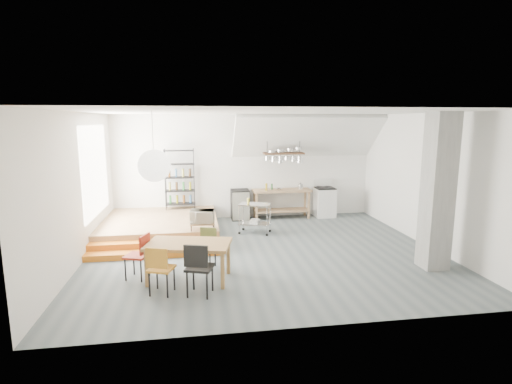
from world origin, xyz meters
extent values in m
plane|color=#505A5C|center=(0.00, 0.00, 0.00)|extent=(8.00, 8.00, 0.00)
cube|color=silver|center=(0.00, 3.50, 1.60)|extent=(8.00, 0.04, 3.20)
cube|color=silver|center=(-4.00, 0.00, 1.60)|extent=(0.04, 7.00, 3.20)
cube|color=silver|center=(4.00, 0.00, 1.60)|extent=(0.04, 7.00, 3.20)
cube|color=white|center=(0.00, 0.00, 3.20)|extent=(8.00, 7.00, 0.02)
cube|color=white|center=(1.80, 2.90, 2.55)|extent=(4.40, 1.44, 1.32)
cube|color=white|center=(-3.98, 1.50, 1.80)|extent=(0.02, 2.50, 2.20)
cube|color=#8F6B47|center=(-2.50, 2.00, 0.20)|extent=(3.00, 3.00, 0.40)
cube|color=orange|center=(-2.50, 0.05, 0.07)|extent=(3.00, 0.35, 0.13)
cube|color=orange|center=(-2.50, 0.40, 0.13)|extent=(3.00, 0.35, 0.27)
cube|color=gray|center=(3.30, -1.50, 1.60)|extent=(0.50, 0.50, 3.20)
cube|color=#8F6B47|center=(1.10, 3.15, 0.88)|extent=(1.80, 0.60, 0.06)
cube|color=#8F6B47|center=(1.10, 3.15, 0.25)|extent=(1.70, 0.55, 0.04)
cube|color=#8F6B47|center=(1.92, 3.37, 0.43)|extent=(0.06, 0.06, 0.86)
cube|color=#8F6B47|center=(0.28, 3.37, 0.43)|extent=(0.06, 0.06, 0.86)
cube|color=#8F6B47|center=(1.92, 2.93, 0.43)|extent=(0.06, 0.06, 0.86)
cube|color=#8F6B47|center=(0.28, 2.93, 0.43)|extent=(0.06, 0.06, 0.86)
cube|color=white|center=(2.50, 3.15, 0.45)|extent=(0.60, 0.60, 0.90)
cube|color=black|center=(2.50, 3.15, 0.92)|extent=(0.58, 0.58, 0.03)
cube|color=white|center=(2.50, 3.43, 1.05)|extent=(0.60, 0.05, 0.25)
cylinder|color=black|center=(2.64, 3.29, 0.94)|extent=(0.18, 0.18, 0.02)
cylinder|color=black|center=(2.36, 3.29, 0.94)|extent=(0.18, 0.18, 0.02)
cylinder|color=black|center=(2.64, 3.01, 0.94)|extent=(0.18, 0.18, 0.02)
cylinder|color=black|center=(2.36, 3.01, 0.94)|extent=(0.18, 0.18, 0.02)
cube|color=#3D2718|center=(1.10, 2.95, 2.05)|extent=(1.20, 0.50, 0.05)
cylinder|color=black|center=(0.60, 2.95, 2.62)|extent=(0.02, 0.02, 1.15)
cylinder|color=black|center=(1.60, 2.95, 2.62)|extent=(0.02, 0.02, 1.15)
cylinder|color=silver|center=(0.60, 2.90, 1.91)|extent=(0.16, 0.16, 0.12)
cylinder|color=silver|center=(0.80, 2.90, 1.89)|extent=(0.20, 0.20, 0.16)
cylinder|color=silver|center=(1.00, 2.90, 1.87)|extent=(0.16, 0.16, 0.20)
cylinder|color=silver|center=(1.20, 2.90, 1.91)|extent=(0.20, 0.20, 0.12)
cylinder|color=silver|center=(1.40, 2.90, 1.89)|extent=(0.16, 0.16, 0.16)
cylinder|color=silver|center=(1.60, 2.90, 1.87)|extent=(0.20, 0.20, 0.20)
cylinder|color=black|center=(-1.58, 3.38, 1.30)|extent=(0.02, 0.02, 1.80)
cylinder|color=black|center=(-2.42, 3.38, 1.30)|extent=(0.02, 0.02, 1.80)
cylinder|color=black|center=(-1.58, 3.02, 1.30)|extent=(0.02, 0.02, 1.80)
cylinder|color=black|center=(-2.42, 3.02, 1.30)|extent=(0.02, 0.02, 1.80)
cube|color=black|center=(-2.00, 3.20, 0.55)|extent=(0.88, 0.38, 0.02)
cube|color=black|center=(-2.00, 3.20, 0.95)|extent=(0.88, 0.38, 0.02)
cube|color=black|center=(-2.00, 3.20, 1.35)|extent=(0.88, 0.38, 0.02)
cube|color=black|center=(-2.00, 3.20, 1.75)|extent=(0.88, 0.38, 0.02)
cube|color=black|center=(-2.00, 3.20, 2.15)|extent=(0.88, 0.38, 0.03)
cylinder|color=#378B3D|center=(-2.00, 3.20, 0.69)|extent=(0.07, 0.07, 0.24)
cylinder|color=olive|center=(-2.00, 3.20, 1.09)|extent=(0.07, 0.07, 0.24)
cylinder|color=brown|center=(-2.00, 3.20, 1.49)|extent=(0.07, 0.07, 0.24)
cube|color=#8F6B47|center=(-1.40, 0.75, 0.55)|extent=(0.60, 0.40, 0.03)
cylinder|color=black|center=(-1.13, 0.92, 0.47)|extent=(0.02, 0.02, 0.13)
cylinder|color=black|center=(-1.67, 0.92, 0.47)|extent=(0.02, 0.02, 0.13)
cylinder|color=black|center=(-1.13, 0.58, 0.47)|extent=(0.02, 0.02, 0.13)
cylinder|color=black|center=(-1.67, 0.58, 0.47)|extent=(0.02, 0.02, 0.13)
sphere|color=white|center=(-2.28, -1.28, 2.20)|extent=(0.60, 0.60, 0.60)
cube|color=olive|center=(-1.70, -1.42, 0.71)|extent=(1.71, 1.20, 0.06)
cube|color=olive|center=(-0.93, -1.21, 0.34)|extent=(0.08, 0.08, 0.68)
cube|color=olive|center=(-2.30, -0.90, 0.34)|extent=(0.08, 0.08, 0.68)
cube|color=olive|center=(-1.10, -1.93, 0.34)|extent=(0.08, 0.08, 0.68)
cube|color=olive|center=(-2.46, -1.62, 0.34)|extent=(0.08, 0.08, 0.68)
cube|color=#BE7B20|center=(-2.17, -1.96, 0.46)|extent=(0.51, 0.51, 0.04)
cube|color=#BE7B20|center=(-2.23, -2.13, 0.71)|extent=(0.38, 0.16, 0.36)
cylinder|color=black|center=(-2.38, -2.06, 0.22)|extent=(0.03, 0.03, 0.45)
cylinder|color=black|center=(-2.07, -2.16, 0.22)|extent=(0.03, 0.03, 0.45)
cylinder|color=black|center=(-2.27, -1.75, 0.22)|extent=(0.03, 0.03, 0.45)
cylinder|color=black|center=(-1.96, -1.85, 0.22)|extent=(0.03, 0.03, 0.45)
cube|color=black|center=(-1.51, -2.11, 0.49)|extent=(0.55, 0.55, 0.04)
cube|color=black|center=(-1.57, -2.30, 0.77)|extent=(0.41, 0.17, 0.38)
cylinder|color=black|center=(-1.73, -2.22, 0.24)|extent=(0.03, 0.03, 0.48)
cylinder|color=black|center=(-1.39, -2.33, 0.24)|extent=(0.03, 0.03, 0.48)
cylinder|color=black|center=(-1.62, -1.89, 0.24)|extent=(0.03, 0.03, 0.48)
cylinder|color=black|center=(-1.29, -1.99, 0.24)|extent=(0.03, 0.03, 0.48)
cube|color=#5E6730|center=(-1.37, -0.84, 0.42)|extent=(0.50, 0.50, 0.04)
cube|color=#5E6730|center=(-1.30, -0.69, 0.66)|extent=(0.34, 0.18, 0.33)
cylinder|color=black|center=(-1.17, -0.77, 0.21)|extent=(0.03, 0.03, 0.41)
cylinder|color=black|center=(-1.45, -0.64, 0.21)|extent=(0.03, 0.03, 0.41)
cylinder|color=black|center=(-1.29, -1.04, 0.21)|extent=(0.03, 0.03, 0.41)
cylinder|color=black|center=(-1.57, -0.92, 0.21)|extent=(0.03, 0.03, 0.41)
cube|color=#A82918|center=(-2.69, -1.19, 0.46)|extent=(0.52, 0.52, 0.04)
cube|color=#A82918|center=(-2.52, -1.25, 0.71)|extent=(0.17, 0.38, 0.35)
cylinder|color=black|center=(-2.60, -1.40, 0.22)|extent=(0.03, 0.03, 0.45)
cylinder|color=black|center=(-2.49, -1.10, 0.22)|extent=(0.03, 0.03, 0.45)
cylinder|color=black|center=(-2.90, -1.29, 0.22)|extent=(0.03, 0.03, 0.45)
cylinder|color=black|center=(-2.79, -0.98, 0.22)|extent=(0.03, 0.03, 0.45)
cube|color=silver|center=(0.02, 1.59, 0.80)|extent=(0.93, 0.73, 0.04)
cube|color=silver|center=(0.02, 1.59, 0.27)|extent=(0.93, 0.73, 0.03)
cylinder|color=silver|center=(0.45, 1.62, 0.41)|extent=(0.03, 0.03, 0.78)
sphere|color=black|center=(0.45, 1.62, 0.04)|extent=(0.07, 0.07, 0.07)
cylinder|color=silver|center=(-0.25, 1.92, 0.41)|extent=(0.03, 0.03, 0.78)
sphere|color=black|center=(-0.25, 1.92, 0.04)|extent=(0.07, 0.07, 0.07)
cylinder|color=silver|center=(0.30, 1.26, 0.41)|extent=(0.03, 0.03, 0.78)
sphere|color=black|center=(0.30, 1.26, 0.04)|extent=(0.07, 0.07, 0.07)
cylinder|color=silver|center=(-0.41, 1.55, 0.41)|extent=(0.03, 0.03, 0.78)
sphere|color=black|center=(-0.41, 1.55, 0.04)|extent=(0.07, 0.07, 0.07)
cube|color=black|center=(-0.20, 3.20, 0.46)|extent=(0.55, 0.55, 0.93)
imported|color=beige|center=(-1.40, 0.75, 0.72)|extent=(0.62, 0.46, 0.31)
imported|color=silver|center=(1.00, 3.10, 0.94)|extent=(0.25, 0.25, 0.05)
camera|label=1|loc=(-1.54, -8.78, 3.02)|focal=28.00mm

